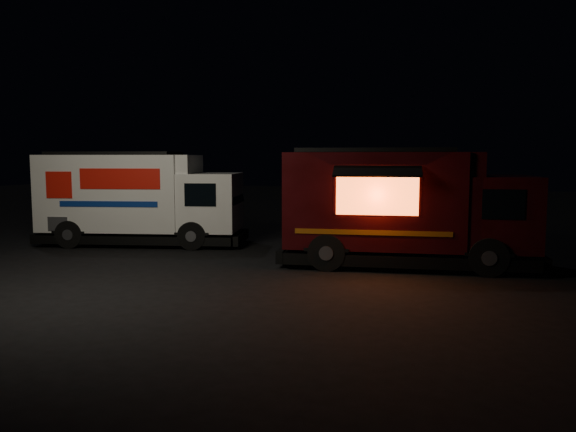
# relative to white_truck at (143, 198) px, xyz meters

# --- Properties ---
(ground) EXTENTS (80.00, 80.00, 0.00)m
(ground) POSITION_rel_white_truck_xyz_m (3.41, -3.01, -1.53)
(ground) COLOR black
(ground) RESTS_ON ground
(white_truck) EXTENTS (7.10, 3.99, 3.05)m
(white_truck) POSITION_rel_white_truck_xyz_m (0.00, 0.00, 0.00)
(white_truck) COLOR white
(white_truck) RESTS_ON ground
(red_truck) EXTENTS (7.00, 3.57, 3.11)m
(red_truck) POSITION_rel_white_truck_xyz_m (8.76, -0.73, 0.03)
(red_truck) COLOR black
(red_truck) RESTS_ON ground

